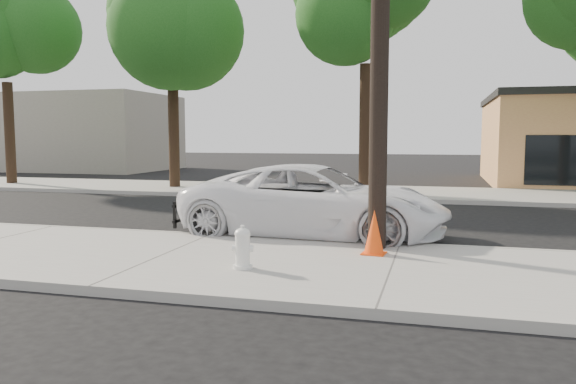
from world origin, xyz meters
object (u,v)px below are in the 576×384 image
object	(u,v)px
utility_pole	(380,0)
fire_hydrant	(243,249)
traffic_cone	(374,233)
police_cruiser	(315,201)

from	to	relation	value
utility_pole	fire_hydrant	world-z (taller)	utility_pole
utility_pole	traffic_cone	distance (m)	4.21
utility_pole	traffic_cone	world-z (taller)	utility_pole
utility_pole	traffic_cone	bearing A→B (deg)	-88.49
utility_pole	police_cruiser	size ratio (longest dim) A/B	1.54
fire_hydrant	utility_pole	bearing A→B (deg)	38.56
traffic_cone	utility_pole	bearing A→B (deg)	91.51
traffic_cone	police_cruiser	bearing A→B (deg)	125.64
police_cruiser	traffic_cone	bearing A→B (deg)	-141.80
utility_pole	police_cruiser	world-z (taller)	utility_pole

